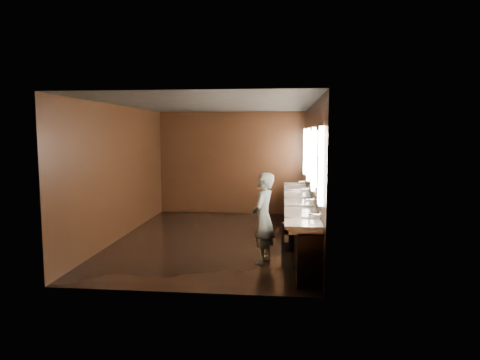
# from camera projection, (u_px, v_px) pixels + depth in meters

# --- Properties ---
(floor) EXTENTS (6.00, 6.00, 0.00)m
(floor) POSITION_uv_depth(u_px,v_px,m) (214.00, 239.00, 8.96)
(floor) COLOR black
(floor) RESTS_ON ground
(ceiling) EXTENTS (4.00, 6.00, 0.02)m
(ceiling) POSITION_uv_depth(u_px,v_px,m) (213.00, 104.00, 8.65)
(ceiling) COLOR #2D2D2B
(ceiling) RESTS_ON wall_back
(wall_back) EXTENTS (4.00, 0.02, 2.80)m
(wall_back) POSITION_uv_depth(u_px,v_px,m) (232.00, 163.00, 11.77)
(wall_back) COLOR black
(wall_back) RESTS_ON floor
(wall_front) EXTENTS (4.00, 0.02, 2.80)m
(wall_front) POSITION_uv_depth(u_px,v_px,m) (178.00, 194.00, 5.84)
(wall_front) COLOR black
(wall_front) RESTS_ON floor
(wall_left) EXTENTS (0.02, 6.00, 2.80)m
(wall_left) POSITION_uv_depth(u_px,v_px,m) (120.00, 172.00, 9.01)
(wall_left) COLOR black
(wall_left) RESTS_ON floor
(wall_right) EXTENTS (0.02, 6.00, 2.80)m
(wall_right) POSITION_uv_depth(u_px,v_px,m) (312.00, 174.00, 8.61)
(wall_right) COLOR black
(wall_right) RESTS_ON floor
(sink_counter) EXTENTS (0.55, 5.40, 1.01)m
(sink_counter) POSITION_uv_depth(u_px,v_px,m) (301.00, 218.00, 8.73)
(sink_counter) COLOR black
(sink_counter) RESTS_ON floor
(mirror_band) EXTENTS (0.06, 5.03, 1.15)m
(mirror_band) POSITION_uv_depth(u_px,v_px,m) (311.00, 157.00, 8.57)
(mirror_band) COLOR #FCE5CC
(mirror_band) RESTS_ON wall_right
(person) EXTENTS (0.51, 0.65, 1.56)m
(person) POSITION_uv_depth(u_px,v_px,m) (263.00, 218.00, 7.33)
(person) COLOR #97C9E1
(person) RESTS_ON floor
(trash_bin) EXTENTS (0.38, 0.38, 0.52)m
(trash_bin) POSITION_uv_depth(u_px,v_px,m) (290.00, 237.00, 8.14)
(trash_bin) COLOR black
(trash_bin) RESTS_ON floor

